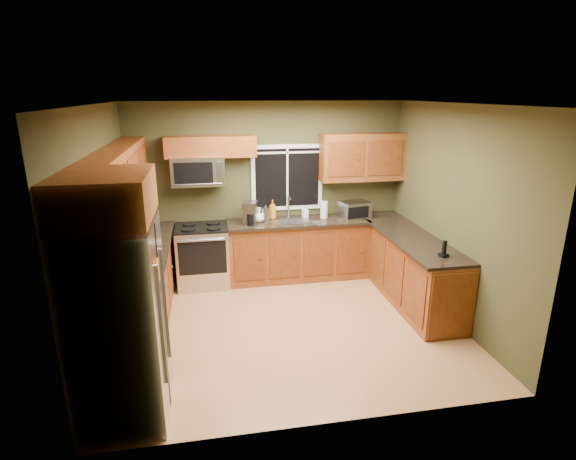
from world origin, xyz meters
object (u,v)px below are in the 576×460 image
object	(u,v)px
kettle	(266,213)
soap_bottle_a	(273,209)
refrigerator	(120,323)
paper_towel_roll	(324,210)
toaster_oven	(355,210)
coffee_maker	(250,214)
range	(203,255)
soap_bottle_b	(305,211)
microwave	(198,171)
soap_bottle_c	(259,216)
cordless_phone	(444,252)

from	to	relation	value
kettle	soap_bottle_a	bearing A→B (deg)	42.33
refrigerator	paper_towel_roll	world-z (taller)	refrigerator
toaster_oven	soap_bottle_a	xyz separation A→B (m)	(-1.26, 0.22, 0.01)
toaster_oven	paper_towel_roll	world-z (taller)	paper_towel_roll
refrigerator	kettle	bearing A→B (deg)	59.74
coffee_maker	soap_bottle_a	xyz separation A→B (m)	(0.37, 0.23, -0.01)
range	coffee_maker	size ratio (longest dim) A/B	2.83
paper_towel_roll	soap_bottle_b	xyz separation A→B (m)	(-0.28, 0.10, -0.04)
soap_bottle_b	soap_bottle_a	bearing A→B (deg)	178.23
microwave	soap_bottle_b	world-z (taller)	microwave
coffee_maker	paper_towel_roll	world-z (taller)	coffee_maker
microwave	refrigerator	bearing A→B (deg)	-103.34
paper_towel_roll	toaster_oven	bearing A→B (deg)	-12.60
soap_bottle_a	soap_bottle_b	size ratio (longest dim) A/B	1.61
coffee_maker	soap_bottle_c	size ratio (longest dim) A/B	1.78
refrigerator	soap_bottle_b	distance (m)	3.74
paper_towel_roll	range	bearing A→B (deg)	-177.54
soap_bottle_c	paper_towel_roll	bearing A→B (deg)	2.83
toaster_oven	soap_bottle_b	xyz separation A→B (m)	(-0.75, 0.20, -0.04)
range	soap_bottle_a	size ratio (longest dim) A/B	3.22
coffee_maker	paper_towel_roll	bearing A→B (deg)	5.64
kettle	cordless_phone	bearing A→B (deg)	-45.56
refrigerator	soap_bottle_b	world-z (taller)	refrigerator
toaster_oven	soap_bottle_a	size ratio (longest dim) A/B	1.65
microwave	soap_bottle_a	size ratio (longest dim) A/B	2.61
toaster_oven	cordless_phone	world-z (taller)	toaster_oven
microwave	cordless_phone	bearing A→B (deg)	-34.73
microwave	cordless_phone	world-z (taller)	microwave
soap_bottle_b	cordless_phone	world-z (taller)	cordless_phone
range	kettle	size ratio (longest dim) A/B	3.67
soap_bottle_c	kettle	bearing A→B (deg)	24.11
coffee_maker	soap_bottle_c	bearing A→B (deg)	24.79
refrigerator	microwave	world-z (taller)	microwave
kettle	soap_bottle_c	distance (m)	0.12
refrigerator	kettle	size ratio (longest dim) A/B	7.04
soap_bottle_b	kettle	bearing A→B (deg)	-171.31
microwave	kettle	bearing A→B (deg)	-3.38
microwave	toaster_oven	size ratio (longest dim) A/B	1.58
soap_bottle_b	soap_bottle_c	distance (m)	0.76
toaster_oven	microwave	bearing A→B (deg)	176.11
refrigerator	toaster_oven	xyz separation A→B (m)	(3.05, 2.75, 0.17)
coffee_maker	toaster_oven	bearing A→B (deg)	0.34
soap_bottle_c	toaster_oven	bearing A→B (deg)	-2.09
refrigerator	toaster_oven	bearing A→B (deg)	42.02
toaster_oven	coffee_maker	distance (m)	1.63
microwave	soap_bottle_a	world-z (taller)	microwave
range	cordless_phone	world-z (taller)	cordless_phone
soap_bottle_b	cordless_phone	size ratio (longest dim) A/B	0.89
kettle	soap_bottle_a	world-z (taller)	soap_bottle_a
soap_bottle_a	range	bearing A→B (deg)	-170.07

